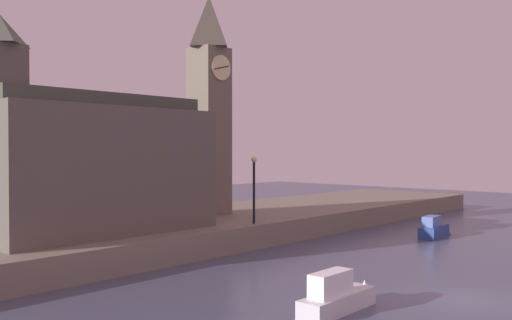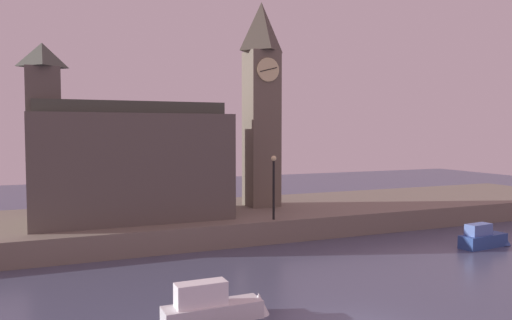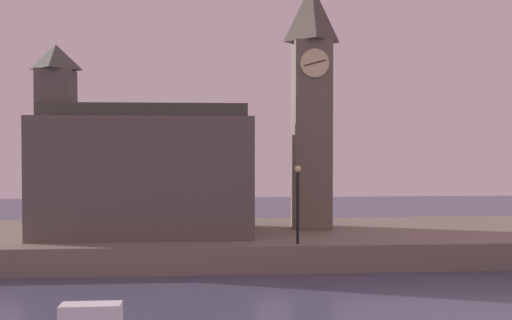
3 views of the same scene
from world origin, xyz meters
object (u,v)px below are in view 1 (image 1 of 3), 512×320
(clock_tower, at_px, (209,101))
(streetlamp, at_px, (254,182))
(boat_ferry_white, at_px, (341,296))
(boat_tour_blue, at_px, (435,229))
(parliament_hall, at_px, (90,164))

(clock_tower, height_order, streetlamp, clock_tower)
(clock_tower, xyz_separation_m, streetlamp, (-1.73, -5.95, -5.54))
(clock_tower, bearing_deg, boat_ferry_white, -118.57)
(boat_ferry_white, bearing_deg, clock_tower, 61.43)
(boat_tour_blue, height_order, boat_ferry_white, boat_ferry_white)
(parliament_hall, distance_m, boat_tour_blue, 23.91)
(clock_tower, relative_size, parliament_hall, 1.23)
(streetlamp, height_order, boat_tour_blue, streetlamp)
(boat_tour_blue, bearing_deg, streetlamp, 150.74)
(parliament_hall, bearing_deg, boat_tour_blue, -27.70)
(streetlamp, relative_size, boat_tour_blue, 1.06)
(boat_tour_blue, relative_size, boat_ferry_white, 0.91)
(parliament_hall, xyz_separation_m, boat_tour_blue, (20.74, -10.89, -4.81))
(clock_tower, height_order, parliament_hall, clock_tower)
(streetlamp, relative_size, boat_ferry_white, 0.97)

